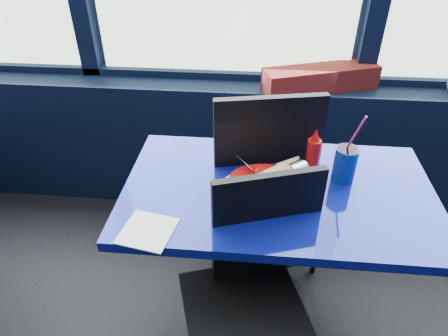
# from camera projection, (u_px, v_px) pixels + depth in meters

# --- Properties ---
(window_sill) EXTENTS (5.00, 0.26, 0.80)m
(window_sill) POSITION_uv_depth(u_px,v_px,m) (223.00, 143.00, 2.48)
(window_sill) COLOR black
(window_sill) RESTS_ON ground
(near_table) EXTENTS (1.20, 0.70, 0.75)m
(near_table) POSITION_uv_depth(u_px,v_px,m) (275.00, 223.00, 1.65)
(near_table) COLOR black
(near_table) RESTS_ON ground
(chair_near_front) EXTENTS (0.53, 0.53, 0.93)m
(chair_near_front) POSITION_uv_depth(u_px,v_px,m) (253.00, 280.00, 1.45)
(chair_near_front) COLOR black
(chair_near_front) RESTS_ON ground
(chair_near_back) EXTENTS (0.56, 0.57, 1.05)m
(chair_near_back) POSITION_uv_depth(u_px,v_px,m) (271.00, 172.00, 1.88)
(chair_near_back) COLOR black
(chair_near_back) RESTS_ON ground
(planter_box) EXTENTS (0.64, 0.36, 0.13)m
(planter_box) POSITION_uv_depth(u_px,v_px,m) (321.00, 79.00, 2.14)
(planter_box) COLOR maroon
(planter_box) RESTS_ON window_sill
(food_basket) EXTENTS (0.35, 0.35, 0.11)m
(food_basket) POSITION_uv_depth(u_px,v_px,m) (267.00, 183.00, 1.51)
(food_basket) COLOR red
(food_basket) RESTS_ON near_table
(ketchup_bottle) EXTENTS (0.05, 0.05, 0.20)m
(ketchup_bottle) POSITION_uv_depth(u_px,v_px,m) (313.00, 154.00, 1.58)
(ketchup_bottle) COLOR red
(ketchup_bottle) RESTS_ON near_table
(soda_cup) EXTENTS (0.09, 0.09, 0.30)m
(soda_cup) POSITION_uv_depth(u_px,v_px,m) (345.00, 163.00, 1.55)
(soda_cup) COLOR navy
(soda_cup) RESTS_ON near_table
(napkin) EXTENTS (0.20, 0.20, 0.00)m
(napkin) POSITION_uv_depth(u_px,v_px,m) (148.00, 231.00, 1.35)
(napkin) COLOR white
(napkin) RESTS_ON near_table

